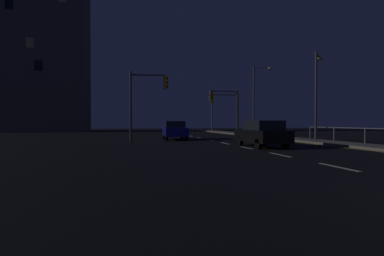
{
  "coord_description": "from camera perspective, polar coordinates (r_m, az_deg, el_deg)",
  "views": [
    {
      "loc": [
        -6.77,
        -4.13,
        1.46
      ],
      "look_at": [
        -1.96,
        19.02,
        1.04
      ],
      "focal_mm": 29.75,
      "sensor_mm": 36.0,
      "label": 1
    }
  ],
  "objects": [
    {
      "name": "traffic_light_near_right",
      "position": [
        23.61,
        -8.07,
        6.19
      ],
      "size": [
        2.82,
        0.55,
        5.18
      ],
      "color": "#2D3033",
      "rests_on": "ground"
    },
    {
      "name": "street_lamp_far_end",
      "position": [
        51.2,
        3.58,
        3.99
      ],
      "size": [
        0.63,
        1.55,
        6.6
      ],
      "color": "#4C4C51",
      "rests_on": "sidewalk_right"
    },
    {
      "name": "traffic_light_overhead_east",
      "position": [
        38.14,
        6.01,
        4.15
      ],
      "size": [
        3.52,
        0.51,
        4.86
      ],
      "color": "#2D3033",
      "rests_on": "sidewalk_right"
    },
    {
      "name": "sidewalk_right",
      "position": [
        25.65,
        20.63,
        -2.16
      ],
      "size": [
        2.29,
        77.0,
        0.14
      ],
      "primitive_type": "cube",
      "color": "gray",
      "rests_on": "ground"
    },
    {
      "name": "street_lamp_mid_block",
      "position": [
        35.87,
        11.52,
        6.03
      ],
      "size": [
        1.91,
        1.14,
        7.44
      ],
      "color": "#38383D",
      "rests_on": "sidewalk_right"
    },
    {
      "name": "lane_markings_center",
      "position": [
        26.06,
        3.33,
        -2.19
      ],
      "size": [
        0.14,
        50.0,
        0.01
      ],
      "color": "silver",
      "rests_on": "ground"
    },
    {
      "name": "lane_edge_line",
      "position": [
        29.38,
        13.08,
        -1.85
      ],
      "size": [
        0.14,
        53.0,
        0.01
      ],
      "color": "gold",
      "rests_on": "ground"
    },
    {
      "name": "street_lamp_corner",
      "position": [
        25.71,
        21.45,
        6.88
      ],
      "size": [
        1.44,
        1.46,
        6.54
      ],
      "color": "#38383D",
      "rests_on": "sidewalk_right"
    },
    {
      "name": "building_distant",
      "position": [
        59.14,
        -27.28,
        14.48
      ],
      "size": [
        18.1,
        9.89,
        30.7
      ],
      "color": "#6B6056",
      "rests_on": "ground"
    },
    {
      "name": "traffic_light_near_left",
      "position": [
        37.35,
        5.9,
        4.59
      ],
      "size": [
        3.59,
        0.54,
        5.2
      ],
      "color": "#2D3033",
      "rests_on": "sidewalk_right"
    },
    {
      "name": "ground_plane",
      "position": [
        22.71,
        5.63,
        -2.68
      ],
      "size": [
        112.0,
        112.0,
        0.0
      ],
      "primitive_type": "plane",
      "color": "black",
      "rests_on": "ground"
    },
    {
      "name": "car_oncoming",
      "position": [
        27.01,
        -3.13,
        -0.35
      ],
      "size": [
        2.03,
        4.48,
        1.57
      ],
      "color": "navy",
      "rests_on": "ground"
    },
    {
      "name": "car",
      "position": [
        19.29,
        12.41,
        -0.91
      ],
      "size": [
        1.86,
        4.41,
        1.57
      ],
      "color": "black",
      "rests_on": "ground"
    }
  ]
}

